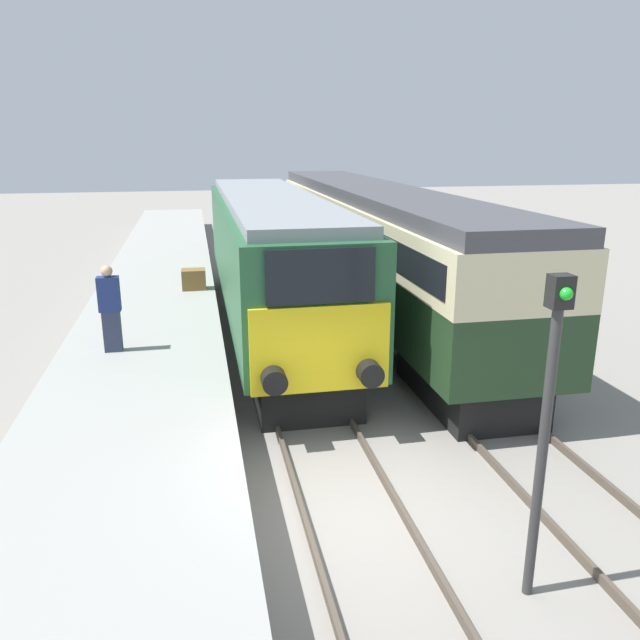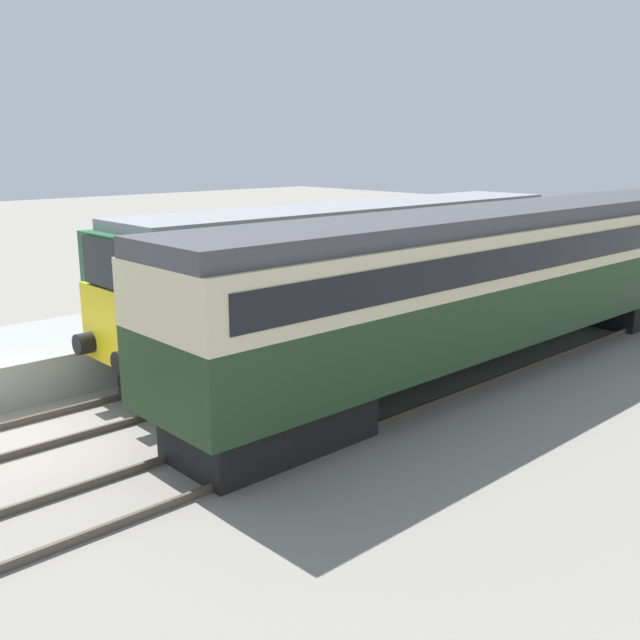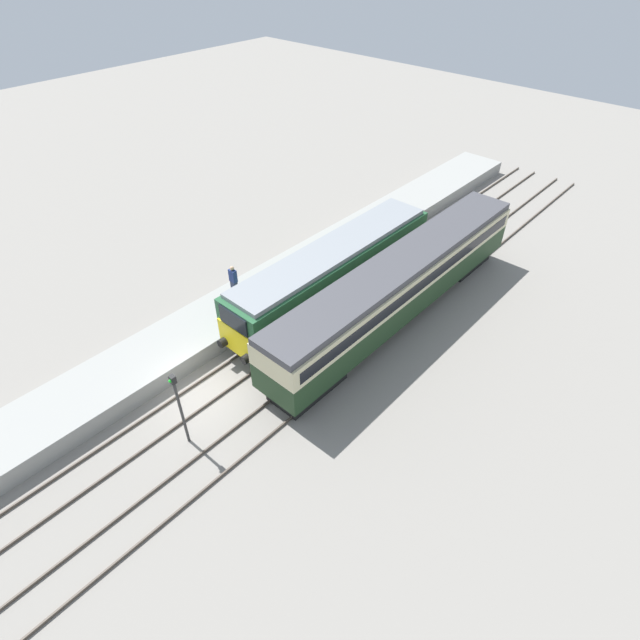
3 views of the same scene
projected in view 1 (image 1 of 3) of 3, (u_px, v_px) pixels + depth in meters
The scene contains 9 objects.
ground_plane at pixel (352, 514), 9.18m from camera, with size 120.00×120.00×0.00m, color gray.
platform_left at pixel (151, 335), 15.95m from camera, with size 3.50×50.00×0.97m.
rails_near_track at pixel (297, 384), 13.87m from camera, with size 1.51×60.00×0.14m.
rails_far_track at pixel (441, 373), 14.51m from camera, with size 1.50×60.00×0.14m.
locomotive at pixel (271, 256), 17.35m from camera, with size 2.70×14.42×3.85m.
passenger_carriage at pixel (374, 237), 19.34m from camera, with size 2.75×18.82×3.90m.
person_on_platform at pixel (110, 309), 13.03m from camera, with size 0.44×0.26×1.85m.
signal_post at pixel (547, 416), 6.95m from camera, with size 0.24×0.28×3.96m.
luggage_crate at pixel (194, 279), 18.62m from camera, with size 0.70×0.56×0.60m.
Camera 1 is at (-2.03, -7.76, 5.33)m, focal length 35.00 mm.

